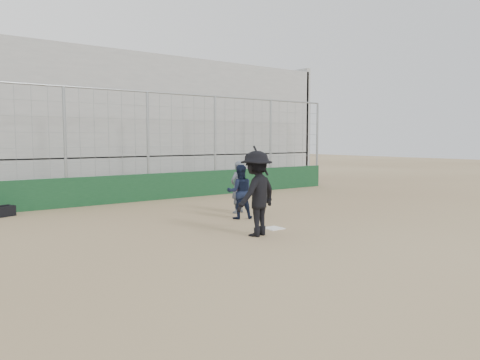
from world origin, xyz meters
TOP-DOWN VIEW (x-y plane):
  - ground at (0.00, 0.00)m, footprint 90.00×90.00m
  - home_plate at (0.00, 0.00)m, footprint 0.44×0.44m
  - backstop at (0.00, 7.00)m, footprint 18.10×0.25m
  - bleachers at (0.00, 11.95)m, footprint 20.25×6.70m
  - batter_at_plate at (-0.88, -0.39)m, footprint 1.45×1.06m
  - catcher_crouched at (0.23, 1.70)m, footprint 0.93×0.85m
  - umpire at (0.83, 2.60)m, footprint 0.66×0.51m
  - equipment_bag at (-5.13, 6.21)m, footprint 0.79×0.56m

SIDE VIEW (x-z plane):
  - ground at x=0.00m, z-range 0.00..0.00m
  - home_plate at x=0.00m, z-range 0.00..0.02m
  - equipment_bag at x=-5.13m, z-range -0.02..0.33m
  - catcher_crouched at x=0.23m, z-range 0.00..1.06m
  - umpire at x=0.83m, z-range 0.00..1.44m
  - backstop at x=0.00m, z-range -1.06..2.98m
  - batter_at_plate at x=-0.88m, z-range -0.06..2.06m
  - bleachers at x=0.00m, z-range -0.57..6.41m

